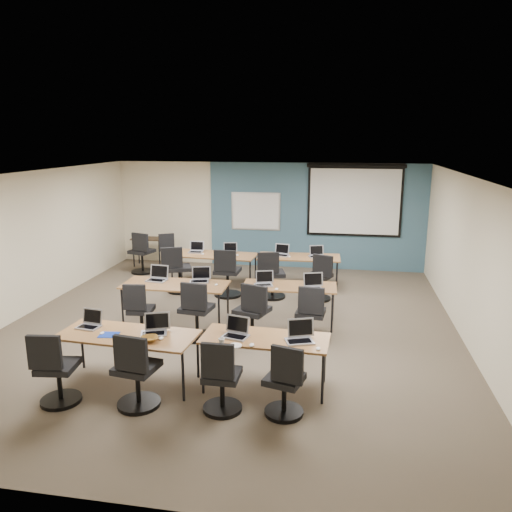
% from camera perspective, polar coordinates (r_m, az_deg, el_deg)
% --- Properties ---
extents(floor, '(8.00, 9.00, 0.02)m').
position_cam_1_polar(floor, '(9.06, -3.05, -8.13)').
color(floor, '#6B6354').
rests_on(floor, ground).
extents(ceiling, '(8.00, 9.00, 0.02)m').
position_cam_1_polar(ceiling, '(8.45, -3.28, 9.15)').
color(ceiling, white).
rests_on(ceiling, ground).
extents(wall_back, '(8.00, 0.04, 2.70)m').
position_cam_1_polar(wall_back, '(13.00, 1.33, 4.70)').
color(wall_back, beige).
rests_on(wall_back, ground).
extents(wall_front, '(8.00, 0.04, 2.70)m').
position_cam_1_polar(wall_front, '(4.62, -16.17, -12.53)').
color(wall_front, beige).
rests_on(wall_front, ground).
extents(wall_left, '(0.04, 9.00, 2.70)m').
position_cam_1_polar(wall_left, '(10.31, -25.37, 1.07)').
color(wall_left, beige).
rests_on(wall_left, ground).
extents(wall_right, '(0.04, 9.00, 2.70)m').
position_cam_1_polar(wall_right, '(8.69, 23.48, -0.86)').
color(wall_right, beige).
rests_on(wall_right, ground).
extents(blue_accent_panel, '(5.50, 0.04, 2.70)m').
position_cam_1_polar(blue_accent_panel, '(12.84, 6.85, 4.50)').
color(blue_accent_panel, '#3D5977').
rests_on(blue_accent_panel, wall_back).
extents(whiteboard, '(1.28, 0.03, 0.98)m').
position_cam_1_polar(whiteboard, '(12.96, -0.03, 5.12)').
color(whiteboard, silver).
rests_on(whiteboard, wall_back).
extents(projector_screen, '(2.40, 0.10, 1.82)m').
position_cam_1_polar(projector_screen, '(12.69, 11.21, 6.68)').
color(projector_screen, black).
rests_on(projector_screen, wall_back).
extents(training_table_front_left, '(1.88, 0.78, 0.73)m').
position_cam_1_polar(training_table_front_left, '(7.08, -14.45, -8.93)').
color(training_table_front_left, brown).
rests_on(training_table_front_left, floor).
extents(training_table_front_right, '(1.69, 0.71, 0.73)m').
position_cam_1_polar(training_table_front_right, '(6.75, 1.05, -9.67)').
color(training_table_front_right, '#A07129').
rests_on(training_table_front_right, floor).
extents(training_table_mid_left, '(1.91, 0.80, 0.73)m').
position_cam_1_polar(training_table_mid_left, '(9.20, -9.20, -3.42)').
color(training_table_mid_left, olive).
rests_on(training_table_mid_left, floor).
extents(training_table_mid_right, '(1.68, 0.70, 0.73)m').
position_cam_1_polar(training_table_mid_right, '(9.01, 3.84, -3.68)').
color(training_table_mid_right, brown).
rests_on(training_table_mid_right, floor).
extents(training_table_back_left, '(1.92, 0.80, 0.73)m').
position_cam_1_polar(training_table_back_left, '(11.39, -4.82, 0.00)').
color(training_table_back_left, '#946641').
rests_on(training_table_back_left, floor).
extents(training_table_back_right, '(1.83, 0.76, 0.73)m').
position_cam_1_polar(training_table_back_right, '(11.19, 4.92, -0.25)').
color(training_table_back_right, '#9F652F').
rests_on(training_table_back_right, floor).
extents(laptop_0, '(0.31, 0.26, 0.24)m').
position_cam_1_polar(laptop_0, '(7.45, -18.45, -7.24)').
color(laptop_0, '#B6B6BC').
rests_on(laptop_0, training_table_front_left).
extents(mouse_0, '(0.06, 0.09, 0.03)m').
position_cam_1_polar(mouse_0, '(7.15, -17.19, -8.42)').
color(mouse_0, white).
rests_on(mouse_0, training_table_front_left).
extents(task_chair_0, '(0.52, 0.52, 1.00)m').
position_cam_1_polar(task_chair_0, '(6.95, -21.92, -12.44)').
color(task_chair_0, black).
rests_on(task_chair_0, floor).
extents(laptop_1, '(0.34, 0.29, 0.26)m').
position_cam_1_polar(laptop_1, '(6.99, -11.45, -8.12)').
color(laptop_1, silver).
rests_on(laptop_1, training_table_front_left).
extents(mouse_1, '(0.06, 0.10, 0.03)m').
position_cam_1_polar(mouse_1, '(6.79, -10.79, -9.22)').
color(mouse_1, white).
rests_on(mouse_1, training_table_front_left).
extents(task_chair_1, '(0.55, 0.55, 1.02)m').
position_cam_1_polar(task_chair_1, '(6.56, -13.54, -13.25)').
color(task_chair_1, black).
rests_on(task_chair_1, floor).
extents(laptop_2, '(0.33, 0.28, 0.25)m').
position_cam_1_polar(laptop_2, '(6.76, -2.28, -8.61)').
color(laptop_2, '#ADADAD').
rests_on(laptop_2, training_table_front_right).
extents(mouse_2, '(0.07, 0.11, 0.04)m').
position_cam_1_polar(mouse_2, '(6.47, -0.50, -10.14)').
color(mouse_2, white).
rests_on(mouse_2, training_table_front_right).
extents(task_chair_2, '(0.49, 0.49, 0.98)m').
position_cam_1_polar(task_chair_2, '(6.32, -4.01, -14.23)').
color(task_chair_2, black).
rests_on(task_chair_2, floor).
extents(laptop_3, '(0.36, 0.30, 0.27)m').
position_cam_1_polar(laptop_3, '(6.64, 5.05, -9.06)').
color(laptop_3, silver).
rests_on(laptop_3, training_table_front_right).
extents(mouse_3, '(0.06, 0.10, 0.03)m').
position_cam_1_polar(mouse_3, '(6.42, 7.13, -10.46)').
color(mouse_3, white).
rests_on(mouse_3, training_table_front_right).
extents(task_chair_3, '(0.49, 0.49, 0.97)m').
position_cam_1_polar(task_chair_3, '(6.23, 3.32, -14.67)').
color(task_chair_3, black).
rests_on(task_chair_3, floor).
extents(laptop_4, '(0.36, 0.30, 0.27)m').
position_cam_1_polar(laptop_4, '(9.46, -11.18, -2.34)').
color(laptop_4, '#A8A8AD').
rests_on(laptop_4, training_table_mid_left).
extents(mouse_4, '(0.08, 0.10, 0.03)m').
position_cam_1_polar(mouse_4, '(9.33, -10.54, -2.89)').
color(mouse_4, white).
rests_on(mouse_4, training_table_mid_left).
extents(task_chair_4, '(0.47, 0.47, 0.95)m').
position_cam_1_polar(task_chair_4, '(8.79, -13.15, -6.47)').
color(task_chair_4, black).
rests_on(task_chair_4, floor).
extents(laptop_5, '(0.35, 0.29, 0.26)m').
position_cam_1_polar(laptop_5, '(9.27, -6.41, -2.50)').
color(laptop_5, silver).
rests_on(laptop_5, training_table_mid_left).
extents(mouse_5, '(0.08, 0.10, 0.03)m').
position_cam_1_polar(mouse_5, '(9.01, -4.56, -3.29)').
color(mouse_5, white).
rests_on(mouse_5, training_table_mid_left).
extents(task_chair_5, '(0.56, 0.56, 1.03)m').
position_cam_1_polar(task_chair_5, '(8.45, -6.85, -6.73)').
color(task_chair_5, black).
rests_on(task_chair_5, floor).
extents(laptop_6, '(0.32, 0.27, 0.24)m').
position_cam_1_polar(laptop_6, '(9.00, 0.90, -2.94)').
color(laptop_6, '#ACABB9').
rests_on(laptop_6, training_table_mid_right).
extents(mouse_6, '(0.08, 0.11, 0.03)m').
position_cam_1_polar(mouse_6, '(8.74, 2.36, -3.79)').
color(mouse_6, white).
rests_on(mouse_6, training_table_mid_right).
extents(task_chair_6, '(0.59, 0.57, 1.04)m').
position_cam_1_polar(task_chair_6, '(8.27, -0.39, -7.06)').
color(task_chair_6, black).
rests_on(task_chair_6, floor).
extents(laptop_7, '(0.35, 0.30, 0.27)m').
position_cam_1_polar(laptop_7, '(8.84, 6.50, -3.30)').
color(laptop_7, '#A0A0AB').
rests_on(laptop_7, training_table_mid_right).
extents(mouse_7, '(0.07, 0.10, 0.03)m').
position_cam_1_polar(mouse_7, '(8.76, 7.61, -3.86)').
color(mouse_7, white).
rests_on(mouse_7, training_table_mid_right).
extents(task_chair_7, '(0.52, 0.52, 1.00)m').
position_cam_1_polar(task_chair_7, '(8.33, 6.25, -7.13)').
color(task_chair_7, black).
rests_on(task_chair_7, floor).
extents(laptop_8, '(0.32, 0.27, 0.24)m').
position_cam_1_polar(laptop_8, '(11.62, -6.87, 0.74)').
color(laptop_8, '#BBBBC1').
rests_on(laptop_8, training_table_back_left).
extents(mouse_8, '(0.08, 0.11, 0.03)m').
position_cam_1_polar(mouse_8, '(11.38, -6.10, 0.24)').
color(mouse_8, white).
rests_on(mouse_8, training_table_back_left).
extents(task_chair_8, '(0.60, 0.56, 1.04)m').
position_cam_1_polar(task_chair_8, '(11.03, -8.92, -1.95)').
color(task_chair_8, black).
rests_on(task_chair_8, floor).
extents(laptop_9, '(0.31, 0.26, 0.24)m').
position_cam_1_polar(laptop_9, '(11.44, -3.04, 0.61)').
color(laptop_9, '#B8B8C0').
rests_on(laptop_9, training_table_back_left).
extents(mouse_9, '(0.07, 0.10, 0.03)m').
position_cam_1_polar(mouse_9, '(11.21, -2.14, 0.10)').
color(mouse_9, white).
rests_on(mouse_9, training_table_back_left).
extents(task_chair_9, '(0.58, 0.58, 1.05)m').
position_cam_1_polar(task_chair_9, '(10.62, -3.33, -2.37)').
color(task_chair_9, black).
rests_on(task_chair_9, floor).
extents(laptop_10, '(0.33, 0.28, 0.25)m').
position_cam_1_polar(laptop_10, '(11.24, 2.96, 0.39)').
color(laptop_10, '#B6B6C1').
rests_on(laptop_10, training_table_back_right).
extents(mouse_10, '(0.08, 0.10, 0.03)m').
position_cam_1_polar(mouse_10, '(11.09, 3.83, -0.07)').
color(mouse_10, white).
rests_on(mouse_10, training_table_back_right).
extents(task_chair_10, '(0.56, 0.55, 1.03)m').
position_cam_1_polar(task_chair_10, '(10.50, 1.78, -2.60)').
color(task_chair_10, black).
rests_on(task_chair_10, floor).
extents(laptop_11, '(0.32, 0.27, 0.24)m').
position_cam_1_polar(laptop_11, '(11.18, 6.90, 0.24)').
color(laptop_11, silver).
rests_on(laptop_11, training_table_back_right).
extents(mouse_11, '(0.07, 0.10, 0.03)m').
position_cam_1_polar(mouse_11, '(10.96, 7.93, -0.34)').
color(mouse_11, white).
rests_on(mouse_11, training_table_back_right).
extents(task_chair_11, '(0.56, 0.53, 1.01)m').
position_cam_1_polar(task_chair_11, '(10.44, 7.26, -2.85)').
color(task_chair_11, black).
rests_on(task_chair_11, floor).
extents(blue_mousepad, '(0.29, 0.25, 0.01)m').
position_cam_1_polar(blue_mousepad, '(7.09, -16.46, -8.63)').
color(blue_mousepad, '#102E9F').
rests_on(blue_mousepad, training_table_front_left).
extents(snack_bowl, '(0.30, 0.30, 0.06)m').
position_cam_1_polar(snack_bowl, '(6.76, -12.08, -9.25)').
color(snack_bowl, olive).
rests_on(snack_bowl, training_table_front_left).
extents(snack_plate, '(0.18, 0.18, 0.01)m').
position_cam_1_polar(snack_plate, '(6.48, -2.38, -10.19)').
color(snack_plate, white).
rests_on(snack_plate, training_table_front_right).
extents(coffee_cup, '(0.09, 0.09, 0.06)m').
position_cam_1_polar(coffee_cup, '(6.50, -3.95, -9.74)').
color(coffee_cup, silver).
rests_on(coffee_cup, snack_plate).
extents(utility_table, '(0.83, 0.46, 0.75)m').
position_cam_1_polar(utility_table, '(13.40, -12.20, 1.59)').
color(utility_table, black).
rests_on(utility_table, floor).
extents(spare_chair_a, '(0.53, 0.48, 0.97)m').
position_cam_1_polar(spare_chair_a, '(12.92, -9.64, 0.14)').
color(spare_chair_a, black).
rests_on(spare_chair_a, floor).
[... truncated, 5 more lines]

